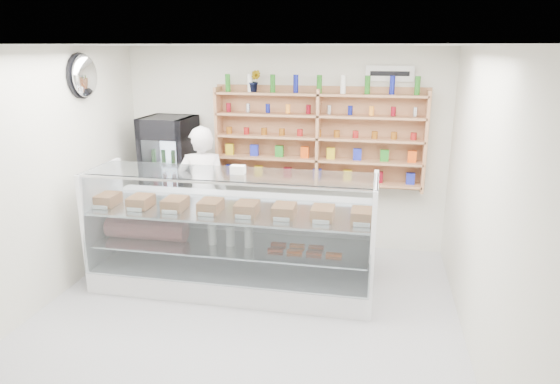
# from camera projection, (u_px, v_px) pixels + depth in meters

# --- Properties ---
(room) EXTENTS (5.00, 5.00, 5.00)m
(room) POSITION_uv_depth(u_px,v_px,m) (234.00, 200.00, 4.69)
(room) COLOR #A9A9AE
(room) RESTS_ON ground
(display_counter) EXTENTS (3.29, 0.98, 1.43)m
(display_counter) POSITION_uv_depth(u_px,v_px,m) (233.00, 258.00, 5.91)
(display_counter) COLOR white
(display_counter) RESTS_ON floor
(shop_worker) EXTENTS (0.75, 0.59, 1.81)m
(shop_worker) POSITION_uv_depth(u_px,v_px,m) (203.00, 193.00, 6.66)
(shop_worker) COLOR silver
(shop_worker) RESTS_ON floor
(drinks_cooler) EXTENTS (0.70, 0.68, 1.85)m
(drinks_cooler) POSITION_uv_depth(u_px,v_px,m) (171.00, 181.00, 7.13)
(drinks_cooler) COLOR black
(drinks_cooler) RESTS_ON floor
(wall_shelving) EXTENTS (2.84, 0.28, 1.33)m
(wall_shelving) POSITION_uv_depth(u_px,v_px,m) (318.00, 138.00, 6.74)
(wall_shelving) COLOR #AC7751
(wall_shelving) RESTS_ON back_wall
(potted_plant) EXTENTS (0.17, 0.14, 0.29)m
(potted_plant) POSITION_uv_depth(u_px,v_px,m) (255.00, 81.00, 6.70)
(potted_plant) COLOR #1E6626
(potted_plant) RESTS_ON wall_shelving
(security_mirror) EXTENTS (0.15, 0.50, 0.50)m
(security_mirror) POSITION_uv_depth(u_px,v_px,m) (85.00, 76.00, 5.93)
(security_mirror) COLOR silver
(security_mirror) RESTS_ON left_wall
(wall_sign) EXTENTS (0.62, 0.03, 0.20)m
(wall_sign) POSITION_uv_depth(u_px,v_px,m) (390.00, 74.00, 6.46)
(wall_sign) COLOR white
(wall_sign) RESTS_ON back_wall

